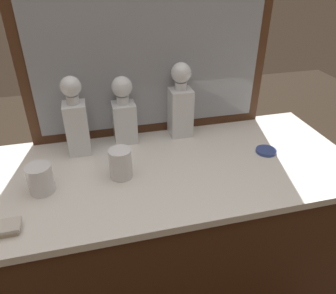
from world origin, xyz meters
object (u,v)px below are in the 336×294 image
at_px(crystal_decanter_right, 124,116).
at_px(crystal_tumbler_far_left, 121,164).
at_px(porcelain_dish, 266,151).
at_px(crystal_decanter_far_left, 77,123).
at_px(crystal_decanter_center, 180,107).
at_px(crystal_tumbler_front, 41,180).

height_order(crystal_decanter_right, crystal_tumbler_far_left, crystal_decanter_right).
bearing_deg(crystal_decanter_right, porcelain_dish, -24.22).
height_order(crystal_decanter_far_left, crystal_decanter_right, crystal_decanter_far_left).
distance_m(crystal_decanter_center, porcelain_dish, 0.38).
relative_size(crystal_decanter_center, crystal_tumbler_front, 3.22).
bearing_deg(crystal_decanter_center, crystal_tumbler_far_left, -138.59).
xyz_separation_m(crystal_tumbler_front, porcelain_dish, (0.81, 0.03, -0.04)).
relative_size(crystal_tumbler_front, porcelain_dish, 1.22).
xyz_separation_m(crystal_decanter_center, crystal_tumbler_front, (-0.53, -0.26, -0.08)).
relative_size(crystal_decanter_far_left, porcelain_dish, 3.87).
bearing_deg(crystal_tumbler_far_left, crystal_decanter_center, 41.41).
distance_m(crystal_decanter_right, crystal_tumbler_far_left, 0.26).
bearing_deg(crystal_tumbler_far_left, crystal_decanter_right, 78.89).
relative_size(crystal_decanter_far_left, crystal_decanter_right, 1.12).
xyz_separation_m(crystal_decanter_center, crystal_tumbler_far_left, (-0.28, -0.24, -0.07)).
xyz_separation_m(crystal_decanter_right, porcelain_dish, (0.50, -0.23, -0.10)).
distance_m(crystal_decanter_center, crystal_tumbler_front, 0.59).
distance_m(crystal_tumbler_front, porcelain_dish, 0.81).
height_order(crystal_tumbler_front, porcelain_dish, crystal_tumbler_front).
height_order(crystal_decanter_center, crystal_tumbler_far_left, crystal_decanter_center).
height_order(crystal_decanter_far_left, crystal_decanter_center, crystal_decanter_center).
distance_m(crystal_decanter_far_left, crystal_decanter_center, 0.41).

